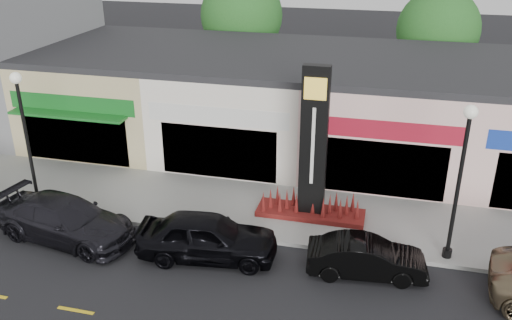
# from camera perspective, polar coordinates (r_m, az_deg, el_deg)

# --- Properties ---
(ground) EXTENTS (120.00, 120.00, 0.00)m
(ground) POSITION_cam_1_polar(r_m,az_deg,el_deg) (18.74, -5.60, -11.25)
(ground) COLOR black
(ground) RESTS_ON ground
(sidewalk) EXTENTS (52.00, 4.30, 0.15)m
(sidewalk) POSITION_cam_1_polar(r_m,az_deg,el_deg) (22.21, -1.90, -4.86)
(sidewalk) COLOR gray
(sidewalk) RESTS_ON ground
(curb) EXTENTS (52.00, 0.20, 0.15)m
(curb) POSITION_cam_1_polar(r_m,az_deg,el_deg) (20.35, -3.65, -7.81)
(curb) COLOR gray
(curb) RESTS_ON ground
(shop_beige) EXTENTS (7.00, 10.85, 4.80)m
(shop_beige) POSITION_cam_1_polar(r_m,az_deg,el_deg) (30.51, -13.85, 7.30)
(shop_beige) COLOR tan
(shop_beige) RESTS_ON ground
(shop_cream) EXTENTS (7.00, 10.01, 4.80)m
(shop_cream) POSITION_cam_1_polar(r_m,az_deg,el_deg) (28.02, -0.93, 6.53)
(shop_cream) COLOR silver
(shop_cream) RESTS_ON ground
(shop_pink_w) EXTENTS (7.00, 10.01, 4.80)m
(shop_pink_w) POSITION_cam_1_polar(r_m,az_deg,el_deg) (27.14, 13.56, 5.28)
(shop_pink_w) COLOR beige
(shop_pink_w) RESTS_ON ground
(tree_rear_west) EXTENTS (5.20, 5.20, 7.83)m
(tree_rear_west) POSITION_cam_1_polar(r_m,az_deg,el_deg) (35.58, -1.53, 14.93)
(tree_rear_west) COLOR #382619
(tree_rear_west) RESTS_ON ground
(tree_rear_mid) EXTENTS (4.80, 4.80, 7.29)m
(tree_rear_mid) POSITION_cam_1_polar(r_m,az_deg,el_deg) (34.45, 18.61, 12.87)
(tree_rear_mid) COLOR #382619
(tree_rear_mid) RESTS_ON ground
(lamp_west_near) EXTENTS (0.44, 0.44, 5.47)m
(lamp_west_near) POSITION_cam_1_polar(r_m,az_deg,el_deg) (22.76, -23.18, 3.26)
(lamp_west_near) COLOR black
(lamp_west_near) RESTS_ON sidewalk
(lamp_east_near) EXTENTS (0.44, 0.44, 5.47)m
(lamp_east_near) POSITION_cam_1_polar(r_m,az_deg,el_deg) (18.53, 20.79, -0.89)
(lamp_east_near) COLOR black
(lamp_east_near) RESTS_ON sidewalk
(pylon_sign) EXTENTS (4.20, 1.30, 6.00)m
(pylon_sign) POSITION_cam_1_polar(r_m,az_deg,el_deg) (20.54, 5.98, -0.63)
(pylon_sign) COLOR #5B0F15
(pylon_sign) RESTS_ON sidewalk
(car_dark_sedan) EXTENTS (3.04, 5.68, 1.57)m
(car_dark_sedan) POSITION_cam_1_polar(r_m,az_deg,el_deg) (21.02, -19.42, -5.93)
(car_dark_sedan) COLOR black
(car_dark_sedan) RESTS_ON ground
(car_black_sedan) EXTENTS (2.53, 5.03, 1.64)m
(car_black_sedan) POSITION_cam_1_polar(r_m,az_deg,el_deg) (18.84, -5.15, -8.02)
(car_black_sedan) COLOR black
(car_black_sedan) RESTS_ON ground
(car_black_conv) EXTENTS (1.77, 4.01, 1.28)m
(car_black_conv) POSITION_cam_1_polar(r_m,az_deg,el_deg) (18.38, 11.56, -10.05)
(car_black_conv) COLOR black
(car_black_conv) RESTS_ON ground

